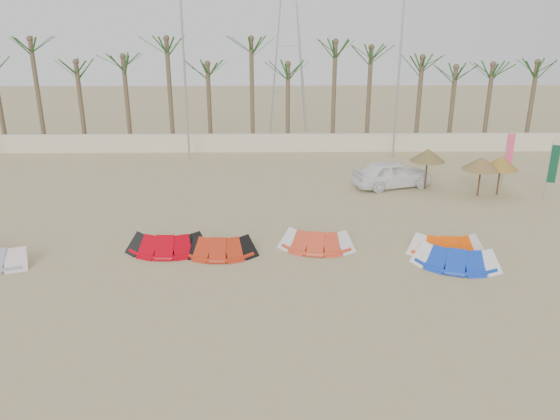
{
  "coord_description": "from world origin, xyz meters",
  "views": [
    {
      "loc": [
        -0.34,
        -16.49,
        9.45
      ],
      "look_at": [
        0.0,
        6.0,
        1.3
      ],
      "focal_mm": 35.0,
      "sensor_mm": 36.0,
      "label": 1
    }
  ],
  "objects_px": {
    "parasol_right": "(501,163)",
    "kite_red_right": "(316,238)",
    "kite_orange": "(445,242)",
    "car": "(392,174)",
    "kite_red_left": "(168,240)",
    "kite_red_mid": "(220,244)",
    "kite_blue": "(454,254)",
    "parasol_left": "(428,155)",
    "parasol_mid": "(482,163)"
  },
  "relations": [
    {
      "from": "kite_red_left",
      "to": "kite_red_mid",
      "type": "bearing_deg",
      "value": -9.37
    },
    {
      "from": "parasol_mid",
      "to": "car",
      "type": "relative_size",
      "value": 0.48
    },
    {
      "from": "kite_red_left",
      "to": "kite_orange",
      "type": "distance_m",
      "value": 11.64
    },
    {
      "from": "parasol_right",
      "to": "kite_red_right",
      "type": "bearing_deg",
      "value": -146.61
    },
    {
      "from": "parasol_left",
      "to": "parasol_right",
      "type": "height_order",
      "value": "parasol_left"
    },
    {
      "from": "parasol_right",
      "to": "car",
      "type": "xyz_separation_m",
      "value": [
        -5.53,
        1.51,
        -1.04
      ]
    },
    {
      "from": "kite_red_mid",
      "to": "parasol_mid",
      "type": "height_order",
      "value": "parasol_mid"
    },
    {
      "from": "parasol_left",
      "to": "car",
      "type": "height_order",
      "value": "parasol_left"
    },
    {
      "from": "car",
      "to": "parasol_left",
      "type": "bearing_deg",
      "value": -120.4
    },
    {
      "from": "kite_red_mid",
      "to": "kite_orange",
      "type": "relative_size",
      "value": 0.97
    },
    {
      "from": "parasol_mid",
      "to": "parasol_right",
      "type": "relative_size",
      "value": 1.01
    },
    {
      "from": "kite_red_left",
      "to": "kite_orange",
      "type": "height_order",
      "value": "same"
    },
    {
      "from": "kite_orange",
      "to": "parasol_left",
      "type": "height_order",
      "value": "parasol_left"
    },
    {
      "from": "kite_red_mid",
      "to": "kite_blue",
      "type": "relative_size",
      "value": 0.86
    },
    {
      "from": "kite_blue",
      "to": "car",
      "type": "bearing_deg",
      "value": 91.84
    },
    {
      "from": "kite_red_left",
      "to": "kite_red_right",
      "type": "height_order",
      "value": "same"
    },
    {
      "from": "kite_red_mid",
      "to": "parasol_left",
      "type": "relative_size",
      "value": 1.31
    },
    {
      "from": "parasol_mid",
      "to": "parasol_right",
      "type": "height_order",
      "value": "parasol_mid"
    },
    {
      "from": "kite_red_mid",
      "to": "parasol_right",
      "type": "distance_m",
      "value": 16.48
    },
    {
      "from": "kite_red_right",
      "to": "kite_red_left",
      "type": "bearing_deg",
      "value": -178.01
    },
    {
      "from": "kite_red_left",
      "to": "car",
      "type": "relative_size",
      "value": 0.73
    },
    {
      "from": "kite_red_mid",
      "to": "kite_blue",
      "type": "xyz_separation_m",
      "value": [
        9.4,
        -1.21,
        0.0
      ]
    },
    {
      "from": "kite_red_right",
      "to": "kite_orange",
      "type": "relative_size",
      "value": 1.04
    },
    {
      "from": "kite_red_left",
      "to": "kite_red_mid",
      "type": "relative_size",
      "value": 1.08
    },
    {
      "from": "kite_blue",
      "to": "parasol_left",
      "type": "height_order",
      "value": "parasol_left"
    },
    {
      "from": "parasol_left",
      "to": "kite_red_right",
      "type": "bearing_deg",
      "value": -130.46
    },
    {
      "from": "kite_red_right",
      "to": "kite_blue",
      "type": "distance_m",
      "value": 5.64
    },
    {
      "from": "kite_red_mid",
      "to": "car",
      "type": "distance_m",
      "value": 12.81
    },
    {
      "from": "kite_red_mid",
      "to": "kite_red_right",
      "type": "relative_size",
      "value": 0.94
    },
    {
      "from": "kite_red_left",
      "to": "parasol_left",
      "type": "relative_size",
      "value": 1.41
    },
    {
      "from": "parasol_mid",
      "to": "kite_red_right",
      "type": "bearing_deg",
      "value": -144.35
    },
    {
      "from": "kite_red_right",
      "to": "kite_orange",
      "type": "distance_m",
      "value": 5.41
    },
    {
      "from": "kite_red_mid",
      "to": "kite_blue",
      "type": "distance_m",
      "value": 9.48
    },
    {
      "from": "kite_orange",
      "to": "car",
      "type": "distance_m",
      "value": 9.05
    },
    {
      "from": "kite_orange",
      "to": "parasol_left",
      "type": "xyz_separation_m",
      "value": [
        1.46,
        8.59,
        1.57
      ]
    },
    {
      "from": "kite_red_left",
      "to": "parasol_mid",
      "type": "relative_size",
      "value": 1.51
    },
    {
      "from": "parasol_left",
      "to": "car",
      "type": "relative_size",
      "value": 0.52
    },
    {
      "from": "kite_red_left",
      "to": "kite_red_right",
      "type": "relative_size",
      "value": 1.01
    },
    {
      "from": "kite_red_mid",
      "to": "parasol_mid",
      "type": "xyz_separation_m",
      "value": [
        13.45,
        7.32,
        1.42
      ]
    },
    {
      "from": "kite_orange",
      "to": "car",
      "type": "bearing_deg",
      "value": 92.31
    },
    {
      "from": "kite_red_right",
      "to": "parasol_right",
      "type": "bearing_deg",
      "value": 33.39
    },
    {
      "from": "car",
      "to": "kite_red_right",
      "type": "bearing_deg",
      "value": 132.76
    },
    {
      "from": "kite_red_left",
      "to": "kite_orange",
      "type": "bearing_deg",
      "value": -1.77
    },
    {
      "from": "kite_red_left",
      "to": "kite_orange",
      "type": "relative_size",
      "value": 1.05
    },
    {
      "from": "parasol_right",
      "to": "kite_red_mid",
      "type": "bearing_deg",
      "value": -152.72
    },
    {
      "from": "parasol_left",
      "to": "kite_red_mid",
      "type": "bearing_deg",
      "value": -141.72
    },
    {
      "from": "kite_blue",
      "to": "car",
      "type": "xyz_separation_m",
      "value": [
        -0.33,
        10.25,
        0.36
      ]
    },
    {
      "from": "parasol_left",
      "to": "parasol_mid",
      "type": "bearing_deg",
      "value": -26.36
    },
    {
      "from": "kite_blue",
      "to": "parasol_right",
      "type": "height_order",
      "value": "parasol_right"
    },
    {
      "from": "car",
      "to": "parasol_right",
      "type": "bearing_deg",
      "value": -121.88
    }
  ]
}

